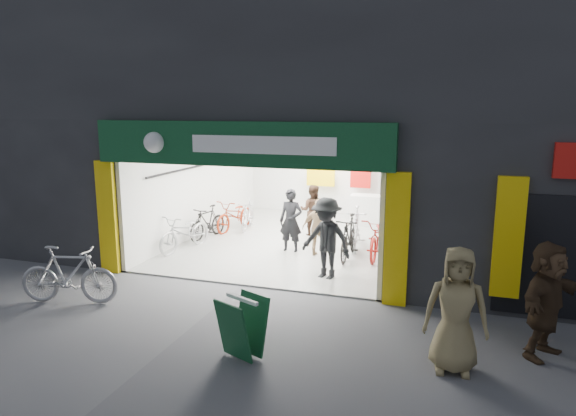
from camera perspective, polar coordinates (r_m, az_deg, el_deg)
The scene contains 17 objects.
ground at distance 11.20m, azimuth -5.23°, elevation -8.61°, with size 60.00×60.00×0.00m, color #56565B.
building at distance 15.02m, azimuth 5.46°, elevation 13.18°, with size 17.00×10.27×8.00m.
bike_left_front at distance 13.93m, azimuth -11.36°, elevation -2.66°, with size 0.67×1.91×1.00m, color #A4A5A9.
bike_left_midfront at distance 15.06m, azimuth -8.93°, elevation -1.60°, with size 0.45×1.61×0.97m, color black.
bike_left_midback at distance 15.92m, azimuth -5.88°, elevation -0.78°, with size 0.65×1.88×0.99m, color maroon.
bike_left_back at distance 16.00m, azimuth -4.47°, elevation -0.81°, with size 0.44×1.55×0.93m, color silver.
bike_right_front at distance 13.03m, azimuth 6.81°, elevation -3.25°, with size 0.52×1.84×1.11m, color black.
bike_right_mid at distance 13.24m, azimuth 10.07°, elevation -3.20°, with size 0.71×2.02×1.06m, color maroon.
bike_right_back at distance 13.98m, azimuth 7.61°, elevation -2.24°, with size 0.53×1.86×1.12m, color #B0B0B5.
parked_bike at distance 10.91m, azimuth -23.18°, elevation -6.82°, with size 0.54×1.93×1.16m, color #A3A2A7.
customer_a at distance 13.40m, azimuth 0.32°, elevation -1.47°, with size 0.62×0.41×1.69m, color black.
customer_b at distance 15.15m, azimuth 2.73°, elevation -0.29°, with size 0.75×0.58×1.54m, color #352218.
customer_c at distance 11.34m, azimuth 4.29°, elevation -3.46°, with size 1.19×0.69×1.85m, color black.
customer_d at distance 13.04m, azimuth 3.48°, elevation -2.27°, with size 0.88×0.37×1.50m, color #9C7D5B.
pedestrian_near at distance 7.85m, azimuth 18.17°, elevation -10.73°, with size 0.91×0.59×1.86m, color olive.
pedestrian_far at distance 8.81m, azimuth 26.79°, elevation -9.11°, with size 1.69×0.54×1.82m, color #3B2A1B.
sandwich_board at distance 8.03m, azimuth -5.08°, elevation -12.90°, with size 0.80×0.81×0.94m.
Camera 1 is at (4.19, -9.66, 3.79)m, focal length 32.00 mm.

